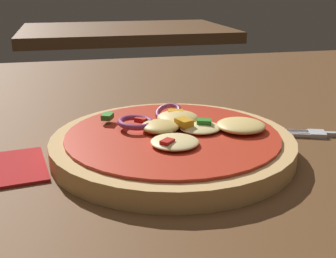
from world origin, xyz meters
TOP-DOWN VIEW (x-y plane):
  - dining_table at (0.00, 0.00)m, footprint 1.16×1.09m
  - pizza at (-0.01, -0.03)m, footprint 0.24×0.24m
  - background_table at (0.11, 1.21)m, footprint 0.76×0.51m

SIDE VIEW (x-z plane):
  - dining_table at x=0.00m, z-range 0.00..0.04m
  - background_table at x=0.11m, z-range 0.00..0.04m
  - pizza at x=-0.01m, z-range 0.03..0.07m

